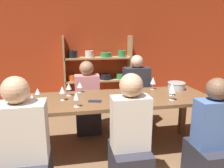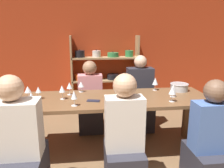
{
  "view_description": "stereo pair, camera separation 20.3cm",
  "coord_description": "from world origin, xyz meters",
  "px_view_note": "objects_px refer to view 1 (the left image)",
  "views": [
    {
      "loc": [
        -0.31,
        -0.99,
        1.55
      ],
      "look_at": [
        0.2,
        1.65,
        0.9
      ],
      "focal_mm": 35.0,
      "sensor_mm": 36.0,
      "label": 1
    },
    {
      "loc": [
        -0.11,
        -1.02,
        1.55
      ],
      "look_at": [
        0.2,
        1.65,
        0.9
      ],
      "focal_mm": 35.0,
      "sensor_mm": 36.0,
      "label": 2
    }
  ],
  "objects_px": {
    "mixing_bowl": "(176,86)",
    "wine_glass_white_e": "(32,98)",
    "wine_glass_white_b": "(62,90)",
    "wine_glass_red_d": "(76,96)",
    "wine_glass_white_f": "(20,99)",
    "wine_glass_empty_b": "(172,87)",
    "wine_glass_red_a": "(80,85)",
    "wine_glass_white_a": "(173,89)",
    "shelf_unit": "(98,76)",
    "wine_glass_red_c": "(26,91)",
    "wine_glass_empty_a": "(38,92)",
    "person_near_b": "(23,162)",
    "person_near_a": "(211,144)",
    "wine_glass_red_b": "(69,87)",
    "person_far_b": "(88,105)",
    "wine_glass_white_c": "(124,90)",
    "wine_bottle_green": "(127,94)",
    "person_far_a": "(136,102)",
    "dining_table": "(114,105)",
    "person_near_c": "(130,147)",
    "cell_phone": "(95,101)",
    "wine_glass_white_d": "(153,81)"
  },
  "relations": [
    {
      "from": "wine_glass_white_b",
      "to": "wine_glass_empty_b",
      "type": "distance_m",
      "value": 1.36
    },
    {
      "from": "wine_glass_white_b",
      "to": "wine_glass_white_c",
      "type": "relative_size",
      "value": 1.24
    },
    {
      "from": "person_near_c",
      "to": "wine_glass_white_b",
      "type": "bearing_deg",
      "value": 132.74
    },
    {
      "from": "wine_glass_red_d",
      "to": "cell_phone",
      "type": "distance_m",
      "value": 0.28
    },
    {
      "from": "mixing_bowl",
      "to": "wine_glass_white_e",
      "type": "distance_m",
      "value": 1.91
    },
    {
      "from": "wine_glass_white_f",
      "to": "wine_glass_empty_b",
      "type": "bearing_deg",
      "value": 7.47
    },
    {
      "from": "shelf_unit",
      "to": "cell_phone",
      "type": "xyz_separation_m",
      "value": [
        -0.31,
        -2.19,
        0.14
      ]
    },
    {
      "from": "wine_glass_white_a",
      "to": "wine_glass_red_b",
      "type": "bearing_deg",
      "value": 160.66
    },
    {
      "from": "shelf_unit",
      "to": "wine_glass_white_f",
      "type": "xyz_separation_m",
      "value": [
        -1.08,
        -2.36,
        0.26
      ]
    },
    {
      "from": "wine_glass_empty_b",
      "to": "person_far_a",
      "type": "xyz_separation_m",
      "value": [
        -0.24,
        0.76,
        -0.43
      ]
    },
    {
      "from": "wine_glass_red_c",
      "to": "person_far_b",
      "type": "bearing_deg",
      "value": 39.81
    },
    {
      "from": "wine_glass_white_b",
      "to": "wine_glass_red_d",
      "type": "height_order",
      "value": "wine_glass_red_d"
    },
    {
      "from": "shelf_unit",
      "to": "wine_glass_white_e",
      "type": "bearing_deg",
      "value": -113.2
    },
    {
      "from": "wine_glass_red_d",
      "to": "person_near_a",
      "type": "distance_m",
      "value": 1.49
    },
    {
      "from": "wine_glass_red_a",
      "to": "wine_glass_white_a",
      "type": "height_order",
      "value": "wine_glass_white_a"
    },
    {
      "from": "mixing_bowl",
      "to": "wine_glass_red_d",
      "type": "xyz_separation_m",
      "value": [
        -1.4,
        -0.47,
        0.06
      ]
    },
    {
      "from": "wine_glass_white_a",
      "to": "wine_glass_red_c",
      "type": "xyz_separation_m",
      "value": [
        -1.7,
        0.33,
        -0.03
      ]
    },
    {
      "from": "wine_bottle_green",
      "to": "mixing_bowl",
      "type": "bearing_deg",
      "value": 31.0
    },
    {
      "from": "wine_glass_white_b",
      "to": "person_far_b",
      "type": "xyz_separation_m",
      "value": [
        0.34,
        0.72,
        -0.46
      ]
    },
    {
      "from": "dining_table",
      "to": "wine_glass_white_b",
      "type": "xyz_separation_m",
      "value": [
        -0.61,
        0.01,
        0.22
      ]
    },
    {
      "from": "wine_glass_white_d",
      "to": "wine_glass_white_f",
      "type": "relative_size",
      "value": 0.98
    },
    {
      "from": "person_far_b",
      "to": "wine_bottle_green",
      "type": "bearing_deg",
      "value": 109.42
    },
    {
      "from": "wine_glass_red_c",
      "to": "wine_glass_white_b",
      "type": "height_order",
      "value": "wine_glass_white_b"
    },
    {
      "from": "wine_glass_red_c",
      "to": "wine_glass_empty_a",
      "type": "xyz_separation_m",
      "value": [
        0.13,
        -0.05,
        0.0
      ]
    },
    {
      "from": "dining_table",
      "to": "wine_glass_red_d",
      "type": "xyz_separation_m",
      "value": [
        -0.46,
        -0.25,
        0.21
      ]
    },
    {
      "from": "person_near_a",
      "to": "person_near_c",
      "type": "xyz_separation_m",
      "value": [
        -0.85,
        0.05,
        0.03
      ]
    },
    {
      "from": "wine_glass_white_c",
      "to": "person_far_b",
      "type": "xyz_separation_m",
      "value": [
        -0.41,
        0.74,
        -0.43
      ]
    },
    {
      "from": "wine_glass_red_a",
      "to": "wine_glass_white_c",
      "type": "bearing_deg",
      "value": -30.65
    },
    {
      "from": "wine_glass_white_c",
      "to": "wine_glass_white_e",
      "type": "distance_m",
      "value": 1.08
    },
    {
      "from": "wine_glass_red_b",
      "to": "wine_glass_red_d",
      "type": "relative_size",
      "value": 0.95
    },
    {
      "from": "wine_glass_empty_a",
      "to": "wine_glass_red_d",
      "type": "bearing_deg",
      "value": -34.33
    },
    {
      "from": "wine_glass_empty_b",
      "to": "person_far_b",
      "type": "xyz_separation_m",
      "value": [
        -1.02,
        0.78,
        -0.45
      ]
    },
    {
      "from": "wine_glass_white_f",
      "to": "shelf_unit",
      "type": "bearing_deg",
      "value": 65.35
    },
    {
      "from": "dining_table",
      "to": "wine_glass_empty_a",
      "type": "height_order",
      "value": "wine_glass_empty_a"
    },
    {
      "from": "person_far_a",
      "to": "person_far_b",
      "type": "distance_m",
      "value": 0.78
    },
    {
      "from": "shelf_unit",
      "to": "mixing_bowl",
      "type": "relative_size",
      "value": 5.9
    },
    {
      "from": "wine_glass_white_b",
      "to": "person_far_b",
      "type": "relative_size",
      "value": 0.15
    },
    {
      "from": "wine_glass_white_c",
      "to": "wine_glass_empty_b",
      "type": "xyz_separation_m",
      "value": [
        0.61,
        -0.04,
        0.02
      ]
    },
    {
      "from": "wine_glass_red_a",
      "to": "person_far_a",
      "type": "relative_size",
      "value": 0.12
    },
    {
      "from": "shelf_unit",
      "to": "person_near_b",
      "type": "bearing_deg",
      "value": -109.8
    },
    {
      "from": "wine_glass_empty_b",
      "to": "person_near_b",
      "type": "xyz_separation_m",
      "value": [
        -1.7,
        -0.68,
        -0.43
      ]
    },
    {
      "from": "wine_glass_white_c",
      "to": "person_near_c",
      "type": "xyz_separation_m",
      "value": [
        -0.11,
        -0.68,
        -0.4
      ]
    },
    {
      "from": "wine_glass_red_c",
      "to": "wine_glass_red_b",
      "type": "bearing_deg",
      "value": 10.75
    },
    {
      "from": "person_near_b",
      "to": "wine_glass_white_f",
      "type": "bearing_deg",
      "value": 99.05
    },
    {
      "from": "cell_phone",
      "to": "wine_glass_empty_b",
      "type": "bearing_deg",
      "value": 3.7
    },
    {
      "from": "mixing_bowl",
      "to": "wine_glass_white_e",
      "type": "xyz_separation_m",
      "value": [
        -1.87,
        -0.42,
        0.05
      ]
    },
    {
      "from": "mixing_bowl",
      "to": "wine_glass_white_c",
      "type": "bearing_deg",
      "value": -164.55
    },
    {
      "from": "shelf_unit",
      "to": "wine_glass_red_b",
      "type": "distance_m",
      "value": 2.0
    },
    {
      "from": "wine_bottle_green",
      "to": "cell_phone",
      "type": "bearing_deg",
      "value": 151.35
    },
    {
      "from": "person_near_a",
      "to": "person_far_b",
      "type": "xyz_separation_m",
      "value": [
        -1.15,
        1.47,
        -0.0
      ]
    }
  ]
}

